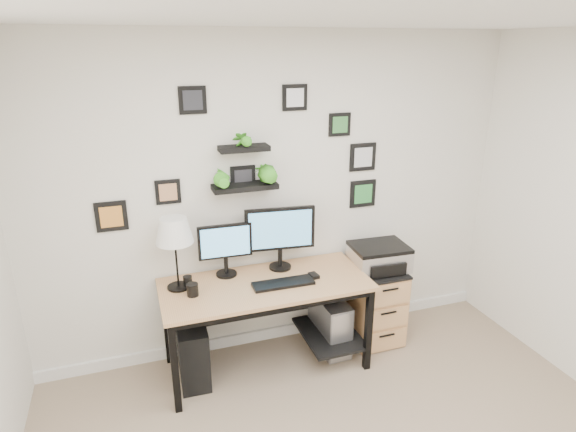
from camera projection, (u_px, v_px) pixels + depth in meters
name	position (u px, v px, depth m)	size (l,w,h in m)	color
room	(280.00, 331.00, 4.32)	(4.00, 4.00, 4.00)	tan
desk	(269.00, 294.00, 3.78)	(1.60, 0.70, 0.75)	tan
monitor_left	(225.00, 246.00, 3.74)	(0.42, 0.17, 0.43)	black
monitor_right	(280.00, 233.00, 3.83)	(0.56, 0.20, 0.52)	black
keyboard	(283.00, 283.00, 3.66)	(0.47, 0.15, 0.02)	black
mouse	(314.00, 276.00, 3.78)	(0.06, 0.09, 0.03)	black
table_lamp	(174.00, 232.00, 3.47)	(0.27, 0.27, 0.56)	black
mug	(193.00, 290.00, 3.50)	(0.08, 0.08, 0.09)	black
pen_cup	(188.00, 282.00, 3.62)	(0.07, 0.07, 0.09)	black
pc_tower_black	(192.00, 350.00, 3.73)	(0.22, 0.49, 0.49)	black
pc_tower_grey	(330.00, 323.00, 4.10)	(0.22, 0.48, 0.47)	gray
file_cabinet	(373.00, 303.00, 4.23)	(0.43, 0.53, 0.67)	tan
printer	(379.00, 257.00, 4.08)	(0.48, 0.40, 0.21)	silver
wall_decor	(252.00, 162.00, 3.66)	(2.28, 0.18, 1.05)	black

